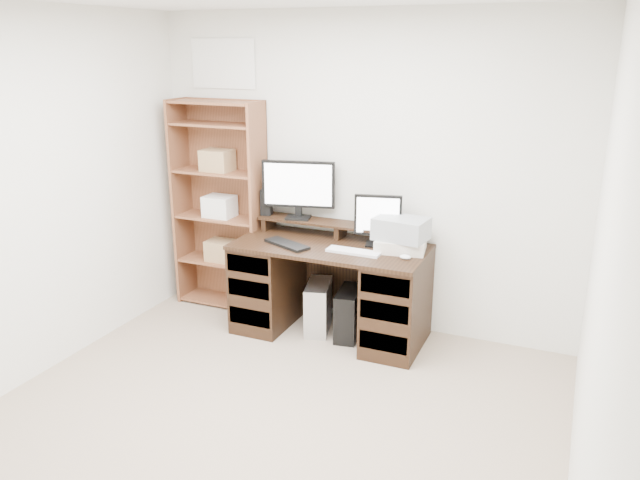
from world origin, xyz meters
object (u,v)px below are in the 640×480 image
Objects in this scene: printer at (400,245)px; desk at (331,288)px; monitor_small at (378,218)px; monitor_wide at (298,186)px; bookshelf at (221,204)px; tower_silver at (318,307)px; tower_black at (349,313)px.

desk is at bearing 178.72° from printer.
desk is 3.80× the size of monitor_small.
desk is 2.55× the size of monitor_wide.
tower_silver is at bearing -10.96° from bookshelf.
monitor_small is (0.33, 0.14, 0.58)m from desk.
monitor_small is at bearing -2.93° from bookshelf.
bookshelf is (-1.00, 0.19, 0.72)m from tower_silver.
monitor_wide reaches higher than monitor_small.
monitor_wide is 1.46× the size of tower_silver.
tower_silver is 0.22× the size of bookshelf.
tower_silver is 1.24m from bookshelf.
printer is at bearing 7.63° from desk.
desk is 0.25m from tower_black.
tower_silver is at bearing -178.23° from monitor_small.
monitor_small reaches higher than printer.
bookshelf is at bearing 167.24° from monitor_wide.
desk is 0.22m from tower_silver.
printer is (0.91, -0.14, -0.34)m from monitor_wide.
bookshelf is at bearing 166.20° from printer.
bookshelf is at bearing 169.19° from desk.
monitor_wide is at bearing 150.11° from desk.
bookshelf reaches higher than desk.
tower_black is at bearing -17.59° from tower_silver.
printer is at bearing -31.35° from monitor_small.
printer is 0.89× the size of tower_black.
monitor_wide is (-0.38, 0.22, 0.74)m from desk.
monitor_wide is 1.43× the size of tower_black.
monitor_wide reaches higher than tower_silver.
monitor_wide is 1.60× the size of printer.
monitor_wide is at bearing 160.51° from monitor_small.
monitor_wide is 0.73m from monitor_small.
tower_silver is at bearing -50.02° from monitor_wide.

